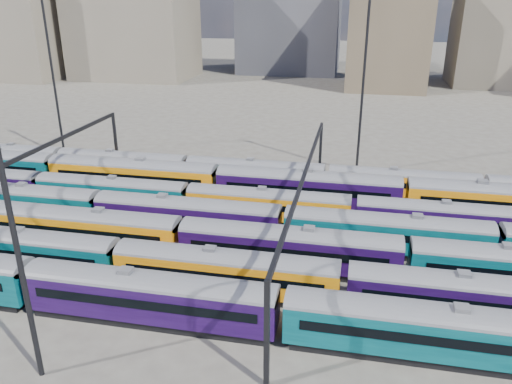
# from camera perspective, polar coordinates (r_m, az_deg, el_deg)

# --- Properties ---
(ground) EXTENTS (500.00, 500.00, 0.00)m
(ground) POSITION_cam_1_polar(r_m,az_deg,el_deg) (53.10, -5.52, -5.10)
(ground) COLOR #47433C
(ground) RESTS_ON ground
(rake_0) EXTENTS (121.73, 2.97, 5.00)m
(rake_0) POSITION_cam_1_polar(r_m,az_deg,el_deg) (37.13, 2.93, -13.14)
(rake_0) COLOR black
(rake_0) RESTS_ON ground
(rake_1) EXTENTS (97.18, 2.85, 4.79)m
(rake_1) POSITION_cam_1_polar(r_m,az_deg,el_deg) (42.29, -3.47, -8.61)
(rake_1) COLOR black
(rake_1) RESTS_ON ground
(rake_3) EXTENTS (120.62, 2.94, 4.95)m
(rake_3) POSITION_cam_1_polar(r_m,az_deg,el_deg) (50.35, 3.09, -3.29)
(rake_3) COLOR black
(rake_3) RESTS_ON ground
(rake_4) EXTENTS (111.83, 2.73, 4.58)m
(rake_4) POSITION_cam_1_polar(r_m,az_deg,el_deg) (54.57, 11.11, -1.88)
(rake_4) COLOR black
(rake_4) RESTS_ON ground
(rake_5) EXTENTS (154.56, 3.23, 5.45)m
(rake_5) POSITION_cam_1_polar(r_m,az_deg,el_deg) (65.04, -13.88, 2.19)
(rake_5) COLOR black
(rake_5) RESTS_ON ground
(rake_6) EXTENTS (92.72, 2.72, 4.56)m
(rake_6) POSITION_cam_1_polar(r_m,az_deg,el_deg) (65.11, -0.12, 2.43)
(rake_6) COLOR black
(rake_6) RESTS_ON ground
(gantry_1) EXTENTS (0.35, 40.35, 8.03)m
(gantry_1) POSITION_cam_1_polar(r_m,az_deg,el_deg) (59.36, -24.61, 2.97)
(gantry_1) COLOR black
(gantry_1) RESTS_ON ground
(gantry_2) EXTENTS (0.35, 40.35, 8.03)m
(gantry_2) POSITION_cam_1_polar(r_m,az_deg,el_deg) (48.51, 5.56, 1.01)
(gantry_2) COLOR black
(gantry_2) RESTS_ON ground
(mast_1) EXTENTS (1.40, 0.50, 25.60)m
(mast_1) POSITION_cam_1_polar(r_m,az_deg,el_deg) (81.21, -22.32, 13.11)
(mast_1) COLOR black
(mast_1) RESTS_ON ground
(mast_2) EXTENTS (1.40, 0.50, 25.60)m
(mast_2) POSITION_cam_1_polar(r_m,az_deg,el_deg) (31.86, -26.92, 1.29)
(mast_2) COLOR black
(mast_2) RESTS_ON ground
(mast_3) EXTENTS (1.40, 0.50, 25.60)m
(mast_3) POSITION_cam_1_polar(r_m,az_deg,el_deg) (69.91, 12.24, 13.06)
(mast_3) COLOR black
(mast_3) RESTS_ON ground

